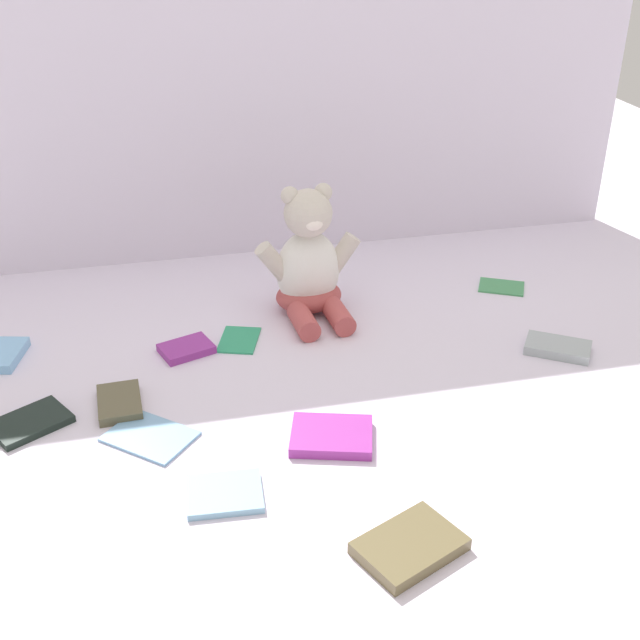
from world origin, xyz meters
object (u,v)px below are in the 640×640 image
(book_case_8, at_px, (186,349))
(book_case_10, at_px, (558,348))
(book_case_1, at_px, (332,436))
(book_case_5, at_px, (410,546))
(book_case_7, at_px, (502,286))
(book_case_0, at_px, (239,339))
(book_case_3, at_px, (225,494))
(book_case_2, at_px, (0,355))
(book_case_4, at_px, (150,435))
(book_case_6, at_px, (30,422))
(teddy_bear, at_px, (309,266))
(book_case_9, at_px, (120,403))

(book_case_8, height_order, book_case_10, book_case_10)
(book_case_1, bearing_deg, book_case_8, -131.77)
(book_case_5, bearing_deg, book_case_7, -56.60)
(book_case_0, xyz_separation_m, book_case_3, (-0.08, -0.43, 0.00))
(book_case_5, xyz_separation_m, book_case_8, (-0.24, 0.56, -0.00))
(book_case_5, relative_size, book_case_8, 1.45)
(book_case_1, bearing_deg, book_case_2, -108.56)
(book_case_0, bearing_deg, book_case_3, 97.92)
(book_case_4, distance_m, book_case_10, 0.74)
(book_case_8, bearing_deg, book_case_5, 3.74)
(book_case_6, height_order, book_case_7, book_case_6)
(book_case_2, bearing_deg, book_case_10, 2.62)
(book_case_4, bearing_deg, book_case_3, -107.53)
(book_case_5, bearing_deg, teddy_bear, -25.50)
(book_case_8, xyz_separation_m, book_case_10, (0.66, -0.15, 0.00))
(book_case_6, height_order, book_case_10, book_case_10)
(book_case_2, height_order, book_case_9, same)
(book_case_1, height_order, book_case_3, book_case_1)
(book_case_1, bearing_deg, book_case_3, -46.11)
(teddy_bear, height_order, book_case_7, teddy_bear)
(book_case_4, height_order, book_case_8, book_case_8)
(book_case_7, distance_m, book_case_10, 0.27)
(teddy_bear, relative_size, book_case_4, 1.98)
(book_case_0, height_order, book_case_5, book_case_5)
(book_case_4, bearing_deg, book_case_0, 8.14)
(book_case_2, height_order, book_case_7, book_case_2)
(book_case_0, bearing_deg, book_case_1, 124.58)
(book_case_5, bearing_deg, book_case_10, -69.76)
(book_case_5, height_order, book_case_8, book_case_5)
(book_case_7, xyz_separation_m, book_case_8, (-0.67, -0.12, 0.00))
(book_case_8, bearing_deg, book_case_7, 80.71)
(book_case_0, bearing_deg, book_case_6, 46.48)
(book_case_4, bearing_deg, book_case_7, -22.50)
(teddy_bear, distance_m, book_case_6, 0.59)
(book_case_4, bearing_deg, teddy_bear, -1.16)
(teddy_bear, distance_m, book_case_9, 0.46)
(book_case_5, height_order, book_case_10, book_case_5)
(book_case_4, height_order, book_case_9, book_case_9)
(book_case_1, bearing_deg, book_case_5, 26.01)
(book_case_7, bearing_deg, book_case_4, 143.05)
(book_case_6, bearing_deg, teddy_bear, -91.57)
(book_case_1, height_order, book_case_8, book_case_1)
(book_case_0, height_order, book_case_7, same)
(book_case_2, height_order, book_case_4, book_case_2)
(book_case_2, height_order, book_case_5, same)
(book_case_7, bearing_deg, book_case_8, 127.05)
(book_case_6, bearing_deg, book_case_10, -119.09)
(book_case_0, xyz_separation_m, book_case_2, (-0.43, 0.03, 0.00))
(book_case_1, xyz_separation_m, book_case_3, (-0.18, -0.09, -0.00))
(book_case_9, bearing_deg, book_case_7, 16.20)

